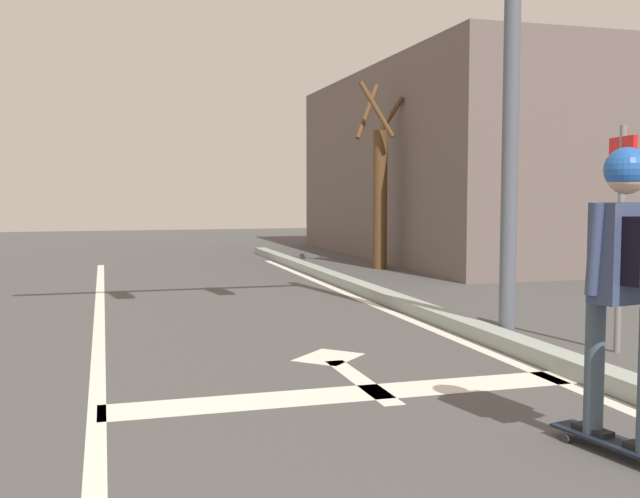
{
  "coord_description": "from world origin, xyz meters",
  "views": [
    {
      "loc": [
        0.13,
        0.61,
        1.44
      ],
      "look_at": [
        1.71,
        6.04,
        1.01
      ],
      "focal_mm": 41.99,
      "sensor_mm": 36.0,
      "label": 1
    }
  ],
  "objects": [
    {
      "name": "lane_line_center",
      "position": [
        0.07,
        6.0,
        0.0
      ],
      "size": [
        0.12,
        20.0,
        0.01
      ],
      "primitive_type": "cube",
      "color": "silver",
      "rests_on": "ground"
    },
    {
      "name": "lane_line_curbside",
      "position": [
        3.44,
        6.0,
        0.0
      ],
      "size": [
        0.12,
        20.0,
        0.01
      ],
      "primitive_type": "cube",
      "color": "silver",
      "rests_on": "ground"
    },
    {
      "name": "stop_bar",
      "position": [
        1.83,
        5.6,
        0.0
      ],
      "size": [
        3.53,
        0.4,
        0.01
      ],
      "primitive_type": "cube",
      "color": "silver",
      "rests_on": "ground"
    },
    {
      "name": "lane_arrow_stem",
      "position": [
        2.01,
        5.94,
        0.0
      ],
      "size": [
        0.16,
        1.4,
        0.01
      ],
      "primitive_type": "cube",
      "color": "silver",
      "rests_on": "ground"
    },
    {
      "name": "lane_arrow_head",
      "position": [
        2.01,
        6.79,
        0.0
      ],
      "size": [
        0.71,
        0.71,
        0.01
      ],
      "primitive_type": "cube",
      "rotation": [
        0.0,
        0.0,
        0.79
      ],
      "color": "silver",
      "rests_on": "ground"
    },
    {
      "name": "curb_strip",
      "position": [
        3.69,
        6.0,
        0.07
      ],
      "size": [
        0.24,
        24.0,
        0.14
      ],
      "primitive_type": "cube",
      "color": "#98A49B",
      "rests_on": "ground"
    },
    {
      "name": "skateboard",
      "position": [
        2.82,
        3.99,
        0.06
      ],
      "size": [
        0.35,
        0.86,
        0.08
      ],
      "color": "black",
      "rests_on": "ground"
    },
    {
      "name": "skater",
      "position": [
        2.82,
        3.98,
        1.09
      ],
      "size": [
        0.44,
        0.61,
        1.61
      ],
      "color": "#3C4E5C",
      "rests_on": "skateboard"
    },
    {
      "name": "street_sign_post",
      "position": [
        4.57,
        6.26,
        1.34
      ],
      "size": [
        0.12,
        0.44,
        2.03
      ],
      "color": "slate",
      "rests_on": "ground"
    },
    {
      "name": "roadside_tree",
      "position": [
        5.15,
        13.85,
        1.52
      ],
      "size": [
        0.95,
        0.97,
        3.51
      ],
      "color": "brown",
      "rests_on": "ground"
    },
    {
      "name": "building_block",
      "position": [
        10.91,
        15.98,
        2.05
      ],
      "size": [
        10.63,
        9.6,
        4.1
      ],
      "primitive_type": "cube",
      "color": "#685B56",
      "rests_on": "ground"
    }
  ]
}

